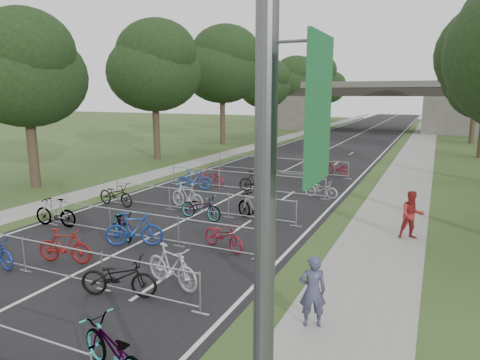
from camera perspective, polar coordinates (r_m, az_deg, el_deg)
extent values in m
cube|color=black|center=(52.31, 14.18, 5.23)|extent=(11.00, 140.00, 0.01)
cube|color=gray|center=(51.46, 22.98, 4.58)|extent=(3.00, 140.00, 0.01)
cube|color=gray|center=(54.18, 6.33, 5.71)|extent=(2.00, 140.00, 0.01)
cube|color=silver|center=(52.31, 14.18, 5.23)|extent=(0.12, 140.00, 0.00)
cube|color=#4D4C45|center=(69.48, 7.19, 8.99)|extent=(8.00, 8.00, 5.00)
cube|color=#4D4C45|center=(66.25, 26.69, 7.77)|extent=(8.00, 8.00, 5.00)
cube|color=black|center=(66.85, 16.88, 11.17)|extent=(30.00, 8.00, 1.20)
cube|color=#4D4C45|center=(63.10, 16.43, 12.12)|extent=(30.00, 0.40, 0.90)
cube|color=#4D4C45|center=(70.62, 17.37, 11.94)|extent=(30.00, 0.40, 0.90)
cylinder|color=#4C4C51|center=(3.64, 3.29, -9.84)|extent=(0.18, 0.18, 8.00)
cube|color=#1A5B30|center=(3.27, 10.49, 9.15)|extent=(0.03, 0.65, 1.10)
cylinder|color=#33261C|center=(27.33, -25.90, 3.50)|extent=(0.56, 0.56, 4.20)
ellipsoid|color=black|center=(27.16, -26.66, 12.12)|extent=(6.72, 6.72, 5.51)
sphere|color=black|center=(26.46, -26.95, 15.08)|extent=(5.38, 5.38, 5.38)
sphere|color=black|center=(27.85, -26.36, 10.37)|extent=(4.37, 4.37, 4.37)
cylinder|color=#33261C|center=(36.08, -11.09, 6.50)|extent=(0.56, 0.56, 4.72)
ellipsoid|color=black|center=(35.99, -11.38, 13.86)|extent=(7.56, 7.56, 6.20)
sphere|color=black|center=(35.34, -11.15, 16.37)|extent=(6.05, 6.05, 6.05)
sphere|color=black|center=(36.66, -11.50, 12.33)|extent=(4.91, 4.91, 4.91)
cylinder|color=#33261C|center=(46.30, -2.34, 8.06)|extent=(0.56, 0.56, 5.25)
ellipsoid|color=black|center=(46.29, -2.39, 14.43)|extent=(8.40, 8.40, 6.89)
sphere|color=black|center=(45.69, -2.01, 16.59)|extent=(6.72, 6.72, 6.72)
sphere|color=black|center=(46.92, -2.65, 13.11)|extent=(5.46, 5.46, 5.46)
sphere|color=black|center=(41.77, 29.25, 9.45)|extent=(4.00, 4.00, 4.00)
cylinder|color=#33261C|center=(57.26, 3.19, 8.17)|extent=(0.56, 0.56, 4.20)
ellipsoid|color=black|center=(57.18, 3.24, 12.29)|extent=(6.72, 6.72, 5.51)
sphere|color=black|center=(56.53, 3.64, 13.66)|extent=(5.38, 5.38, 5.38)
sphere|color=black|center=(57.82, 2.94, 11.45)|extent=(4.37, 4.37, 4.37)
cylinder|color=#33261C|center=(53.36, 28.64, 6.72)|extent=(0.56, 0.56, 4.48)
ellipsoid|color=black|center=(53.29, 29.10, 11.42)|extent=(7.17, 7.17, 5.88)
sphere|color=black|center=(53.75, 28.43, 10.51)|extent=(4.66, 4.66, 4.66)
cylinder|color=#33261C|center=(68.54, 6.93, 8.85)|extent=(0.56, 0.56, 4.72)
ellipsoid|color=black|center=(68.49, 7.03, 12.73)|extent=(7.56, 7.56, 6.20)
sphere|color=black|center=(67.89, 7.42, 14.01)|extent=(6.05, 6.05, 6.05)
sphere|color=black|center=(69.11, 6.74, 11.94)|extent=(4.91, 4.91, 4.91)
cylinder|color=#33261C|center=(65.31, 28.04, 7.66)|extent=(0.56, 0.56, 5.11)
ellipsoid|color=black|center=(65.29, 28.46, 12.04)|extent=(8.18, 8.18, 6.70)
sphere|color=black|center=(64.91, 29.16, 13.44)|extent=(6.54, 6.54, 6.54)
sphere|color=black|center=(65.74, 27.90, 11.18)|extent=(5.31, 5.31, 5.31)
cylinder|color=#33261C|center=(80.02, 9.62, 9.32)|extent=(0.56, 0.56, 5.25)
ellipsoid|color=black|center=(80.01, 9.75, 13.00)|extent=(8.40, 8.40, 6.89)
sphere|color=black|center=(79.45, 10.12, 14.22)|extent=(6.72, 6.72, 6.72)
sphere|color=black|center=(80.60, 9.47, 12.25)|extent=(5.46, 5.46, 5.46)
cylinder|color=#33261C|center=(77.31, 27.55, 7.62)|extent=(0.56, 0.56, 3.85)
ellipsoid|color=black|center=(77.24, 27.81, 10.40)|extent=(6.16, 6.16, 5.05)
sphere|color=black|center=(76.79, 28.37, 11.28)|extent=(4.93, 4.93, 4.93)
sphere|color=black|center=(77.72, 27.37, 9.87)|extent=(4.00, 4.00, 4.00)
cylinder|color=#33261C|center=(91.66, 11.62, 9.17)|extent=(0.56, 0.56, 4.20)
ellipsoid|color=black|center=(91.61, 11.72, 11.74)|extent=(6.72, 6.72, 5.51)
sphere|color=black|center=(91.01, 12.06, 12.57)|extent=(5.38, 5.38, 5.38)
sphere|color=black|center=(92.21, 11.46, 11.22)|extent=(4.37, 4.37, 4.37)
cylinder|color=#33261C|center=(89.28, 27.26, 8.18)|extent=(0.56, 0.56, 4.48)
ellipsoid|color=black|center=(89.24, 27.52, 10.99)|extent=(7.17, 7.17, 5.88)
sphere|color=black|center=(88.80, 28.01, 11.88)|extent=(5.73, 5.73, 5.73)
sphere|color=black|center=(89.71, 27.13, 10.45)|extent=(4.66, 4.66, 4.66)
cylinder|color=#A1A4A9|center=(13.38, -22.91, -8.13)|extent=(9.20, 0.04, 0.04)
cylinder|color=#A1A4A9|center=(13.68, -22.62, -11.58)|extent=(9.20, 0.04, 0.04)
cylinder|color=#A1A4A9|center=(14.67, -26.86, -8.85)|extent=(0.05, 0.05, 1.10)
cube|color=#A1A4A9|center=(14.85, -26.68, -10.79)|extent=(0.50, 0.08, 0.03)
cylinder|color=#A1A4A9|center=(12.51, -17.87, -11.57)|extent=(0.05, 0.05, 1.10)
cube|color=#A1A4A9|center=(12.73, -17.72, -13.79)|extent=(0.50, 0.08, 0.03)
cylinder|color=#A1A4A9|center=(10.81, -5.37, -14.81)|extent=(0.05, 0.05, 1.10)
cube|color=#A1A4A9|center=(11.06, -5.31, -17.29)|extent=(0.50, 0.08, 0.03)
cylinder|color=#A1A4A9|center=(16.03, -12.89, -4.33)|extent=(9.20, 0.04, 0.04)
cylinder|color=#A1A4A9|center=(16.28, -12.75, -7.28)|extent=(9.20, 0.04, 0.04)
cylinder|color=#A1A4A9|center=(19.24, -23.78, -3.93)|extent=(0.05, 0.05, 1.10)
cube|color=#A1A4A9|center=(19.38, -23.66, -5.46)|extent=(0.50, 0.08, 0.03)
cylinder|color=#A1A4A9|center=(17.12, -16.91, -5.27)|extent=(0.05, 0.05, 1.10)
cube|color=#A1A4A9|center=(17.28, -16.80, -6.97)|extent=(0.50, 0.08, 0.03)
cylinder|color=#A1A4A9|center=(15.32, -8.21, -6.85)|extent=(0.05, 0.05, 1.10)
cube|color=#A1A4A9|center=(15.49, -8.16, -8.73)|extent=(0.50, 0.08, 0.03)
cylinder|color=#A1A4A9|center=(13.96, 2.54, -8.57)|extent=(0.05, 0.05, 1.10)
cube|color=#A1A4A9|center=(14.15, 2.52, -10.61)|extent=(0.50, 0.08, 0.03)
cylinder|color=#A1A4A9|center=(19.24, -5.64, -1.46)|extent=(9.20, 0.04, 0.04)
cylinder|color=#A1A4A9|center=(19.45, -5.59, -3.96)|extent=(9.20, 0.04, 0.04)
cylinder|color=#A1A4A9|center=(21.99, -16.02, -1.57)|extent=(0.05, 0.05, 1.10)
cube|color=#A1A4A9|center=(22.11, -15.95, -2.92)|extent=(0.50, 0.08, 0.03)
cylinder|color=#A1A4A9|center=(20.16, -9.38, -2.43)|extent=(0.05, 0.05, 1.10)
cube|color=#A1A4A9|center=(20.29, -9.33, -3.90)|extent=(0.50, 0.08, 0.03)
cylinder|color=#A1A4A9|center=(18.65, -1.53, -3.41)|extent=(0.05, 0.05, 1.10)
cube|color=#A1A4A9|center=(18.80, -1.52, -4.98)|extent=(0.50, 0.08, 0.03)
cylinder|color=#A1A4A9|center=(17.56, 7.51, -4.45)|extent=(0.05, 0.05, 1.10)
cube|color=#A1A4A9|center=(17.71, 7.46, -6.12)|extent=(0.50, 0.08, 0.03)
cylinder|color=#A1A4A9|center=(23.60, 0.49, 0.99)|extent=(9.20, 0.04, 0.04)
cylinder|color=#A1A4A9|center=(23.77, 0.49, -1.08)|extent=(9.20, 0.04, 0.04)
cylinder|color=#A1A4A9|center=(25.89, -8.83, 0.66)|extent=(0.05, 0.05, 1.10)
cube|color=#A1A4A9|center=(25.99, -8.80, -0.50)|extent=(0.50, 0.08, 0.03)
cylinder|color=#A1A4A9|center=(24.35, -2.80, 0.10)|extent=(0.05, 0.05, 1.10)
cube|color=#A1A4A9|center=(24.46, -2.79, -1.13)|extent=(0.50, 0.08, 0.03)
cylinder|color=#A1A4A9|center=(23.12, 3.96, -0.52)|extent=(0.05, 0.05, 1.10)
cube|color=#A1A4A9|center=(23.24, 3.94, -1.81)|extent=(0.50, 0.08, 0.03)
cylinder|color=#A1A4A9|center=(22.25, 11.36, -1.20)|extent=(0.05, 0.05, 1.10)
cube|color=#A1A4A9|center=(22.37, 11.30, -2.53)|extent=(0.50, 0.08, 0.03)
cylinder|color=#A1A4A9|center=(29.10, 5.36, 2.92)|extent=(9.20, 0.04, 0.04)
cylinder|color=#A1A4A9|center=(29.24, 5.33, 1.24)|extent=(9.20, 0.04, 0.04)
cylinder|color=#A1A4A9|center=(30.99, -2.71, 2.54)|extent=(0.05, 0.05, 1.10)
cube|color=#A1A4A9|center=(31.07, -2.70, 1.57)|extent=(0.50, 0.08, 0.03)
cylinder|color=#A1A4A9|center=(29.71, 2.55, 2.16)|extent=(0.05, 0.05, 1.10)
cube|color=#A1A4A9|center=(29.80, 2.54, 1.15)|extent=(0.50, 0.08, 0.03)
cylinder|color=#A1A4A9|center=(28.71, 8.23, 1.73)|extent=(0.05, 0.05, 1.10)
cube|color=#A1A4A9|center=(28.81, 8.20, 0.68)|extent=(0.50, 0.08, 0.03)
cylinder|color=#A1A4A9|center=(28.01, 14.24, 1.25)|extent=(0.05, 0.05, 1.10)
cube|color=#A1A4A9|center=(28.11, 14.19, 0.18)|extent=(0.50, 0.08, 0.03)
imported|color=#A1A4A9|center=(9.04, -16.53, -21.02)|extent=(2.18, 1.30, 1.08)
imported|color=maroon|center=(14.84, -22.33, -8.18)|extent=(1.94, 0.93, 1.12)
imported|color=black|center=(12.06, -15.86, -12.35)|extent=(2.21, 1.33, 1.10)
imported|color=#BABBC3|center=(12.28, -9.07, -11.34)|extent=(2.07, 1.07, 1.20)
imported|color=#A1A4A9|center=(18.96, -23.40, -4.01)|extent=(2.01, 0.77, 1.18)
imported|color=#A1A4A9|center=(16.71, -15.39, -5.63)|extent=(2.12, 1.72, 1.08)
imported|color=navy|center=(15.64, -13.95, -6.43)|extent=(2.10, 1.43, 1.23)
imported|color=maroon|center=(14.93, -2.20, -7.45)|extent=(2.00, 1.28, 0.99)
imported|color=black|center=(21.45, -16.22, -1.88)|extent=(2.18, 0.94, 1.11)
imported|color=#A9AAB1|center=(20.20, -7.03, -2.12)|extent=(2.16, 1.09, 1.25)
imported|color=#A1A4A9|center=(18.45, -5.25, -3.67)|extent=(2.09, 0.90, 1.07)
imported|color=#A1A4A9|center=(18.20, 1.83, -3.63)|extent=(2.04, 1.34, 1.20)
imported|color=navy|center=(24.17, -6.14, 0.06)|extent=(2.02, 1.29, 1.18)
imported|color=maroon|center=(25.08, -4.05, 0.39)|extent=(2.13, 1.05, 1.07)
imported|color=black|center=(23.46, 2.14, -0.24)|extent=(1.98, 0.71, 1.17)
imported|color=#A8AAB0|center=(22.60, 10.78, -1.21)|extent=(1.80, 0.77, 0.92)
imported|color=maroon|center=(29.10, 12.73, 1.68)|extent=(1.86, 0.79, 1.08)
imported|color=#383854|center=(10.30, 9.66, -14.42)|extent=(0.74, 0.63, 1.72)
imported|color=maroon|center=(17.10, 21.93, -4.40)|extent=(1.07, 0.96, 1.81)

